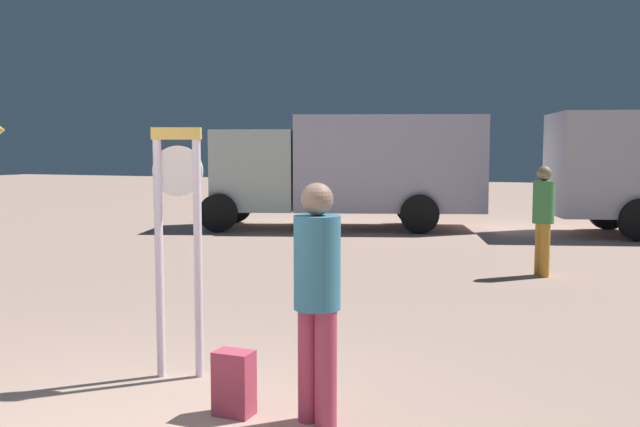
% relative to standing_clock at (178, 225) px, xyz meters
% --- Properties ---
extents(standing_clock, '(0.42, 0.23, 2.12)m').
position_rel_standing_clock_xyz_m(standing_clock, '(0.00, 0.00, 0.00)').
color(standing_clock, white).
rests_on(standing_clock, ground_plane).
extents(person_near_clock, '(0.33, 0.33, 1.71)m').
position_rel_standing_clock_xyz_m(person_near_clock, '(1.49, -0.54, -0.35)').
color(person_near_clock, '#BF405E').
rests_on(person_near_clock, ground_plane).
extents(backpack, '(0.28, 0.23, 0.47)m').
position_rel_standing_clock_xyz_m(backpack, '(0.86, -0.61, -1.07)').
color(backpack, '#C7435D').
rests_on(backpack, ground_plane).
extents(person_distant, '(0.32, 0.32, 1.68)m').
position_rel_standing_clock_xyz_m(person_distant, '(2.42, 6.22, -0.36)').
color(person_distant, gold).
rests_on(person_distant, ground_plane).
extents(box_truck_far, '(7.11, 4.38, 2.74)m').
position_rel_standing_clock_xyz_m(box_truck_far, '(-2.54, 11.50, 0.22)').
color(box_truck_far, silver).
rests_on(box_truck_far, ground_plane).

